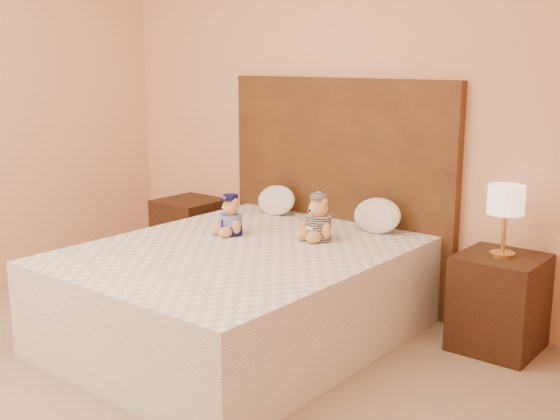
% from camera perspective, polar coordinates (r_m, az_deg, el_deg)
% --- Properties ---
extents(ground, '(4.00, 4.50, 0.00)m').
position_cam_1_polar(ground, '(3.55, -16.77, -15.67)').
color(ground, tan).
rests_on(ground, ground).
extents(room_walls, '(4.04, 4.52, 2.72)m').
position_cam_1_polar(room_walls, '(3.42, -12.20, 14.95)').
color(room_walls, '#F0AF83').
rests_on(room_walls, ground).
extents(bed, '(1.60, 2.00, 0.55)m').
position_cam_1_polar(bed, '(4.16, -3.24, -6.76)').
color(bed, white).
rests_on(bed, ground).
extents(headboard, '(1.75, 0.08, 1.50)m').
position_cam_1_polar(headboard, '(4.81, 4.76, 1.70)').
color(headboard, '#543819').
rests_on(headboard, ground).
extents(nightstand_left, '(0.45, 0.45, 0.55)m').
position_cam_1_polar(nightstand_left, '(5.55, -7.31, -1.95)').
color(nightstand_left, '#331E10').
rests_on(nightstand_left, ground).
extents(nightstand_right, '(0.45, 0.45, 0.55)m').
position_cam_1_polar(nightstand_right, '(4.19, 17.37, -7.18)').
color(nightstand_right, '#331E10').
rests_on(nightstand_right, ground).
extents(lamp, '(0.20, 0.20, 0.40)m').
position_cam_1_polar(lamp, '(4.04, 17.89, 0.51)').
color(lamp, gold).
rests_on(lamp, nightstand_right).
extents(teddy_police, '(0.25, 0.24, 0.25)m').
position_cam_1_polar(teddy_police, '(4.37, -4.02, -0.39)').
color(teddy_police, '#C2844B').
rests_on(teddy_police, bed).
extents(teddy_prisoner, '(0.28, 0.27, 0.27)m').
position_cam_1_polar(teddy_prisoner, '(4.23, 3.14, -0.63)').
color(teddy_prisoner, '#C2844B').
rests_on(teddy_prisoner, bed).
extents(pillow_left, '(0.31, 0.20, 0.22)m').
position_cam_1_polar(pillow_left, '(4.92, -0.31, 0.92)').
color(pillow_left, white).
rests_on(pillow_left, bed).
extents(pillow_right, '(0.33, 0.21, 0.23)m').
position_cam_1_polar(pillow_right, '(4.46, 7.90, -0.32)').
color(pillow_right, white).
rests_on(pillow_right, bed).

